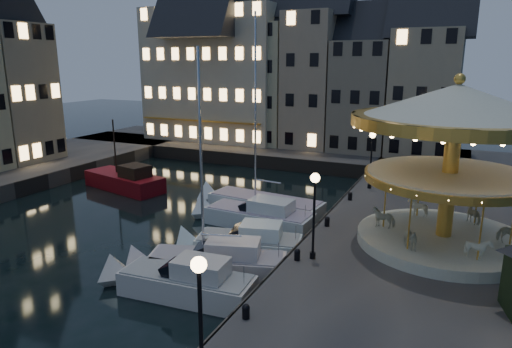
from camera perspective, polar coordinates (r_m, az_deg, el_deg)
The scene contains 27 objects.
ground at distance 24.88m, azimuth -10.05°, elevation -11.03°, with size 160.00×160.00×0.00m, color black.
quay_east at distance 26.25m, azimuth 25.03°, elevation -9.28°, with size 16.00×56.00×1.30m, color #474442.
quay_north at distance 51.88m, azimuth 0.24°, elevation 3.13°, with size 44.00×12.00×1.30m, color #474442.
quaywall_e at distance 27.20m, azimuth 7.88°, elevation -7.22°, with size 0.15×44.00×1.30m, color #47423A.
quaywall_n at distance 45.73m, azimuth -0.61°, elevation 1.64°, with size 48.00×0.15×1.30m, color #47423A.
streetlamp_a at distance 12.82m, azimuth -7.00°, elevation -16.18°, with size 0.44×0.44×4.17m.
streetlamp_b at distance 21.24m, azimuth 7.30°, elevation -3.71°, with size 0.44×0.44×4.17m.
streetlamp_c at distance 34.00m, azimuth 14.24°, elevation 2.68°, with size 0.44×0.44×4.17m.
bollard_a at distance 17.30m, azimuth -1.27°, elevation -16.71°, with size 0.30×0.30×0.57m.
bollard_b at distance 21.83m, azimuth 5.17°, elevation -9.94°, with size 0.30×0.30×0.57m.
bollard_c at distance 26.27m, azimuth 8.88°, elevation -5.83°, with size 0.30×0.30×0.57m.
bollard_d at distance 31.34m, azimuth 11.69°, elevation -2.67°, with size 0.30×0.30×0.57m.
townhouse_na at distance 58.41m, azimuth -9.43°, elevation 11.21°, with size 5.50×8.00×12.80m.
townhouse_nb at distance 55.53m, azimuth -4.68°, elevation 11.73°, with size 6.16×8.00×13.80m.
townhouse_nc at distance 52.81m, azimuth 1.17°, elevation 12.20°, with size 6.82×8.00×14.80m.
townhouse_nd at distance 50.76m, azimuth 7.28°, elevation 12.58°, with size 5.50×8.00×15.80m.
townhouse_ne at distance 49.44m, azimuth 13.35°, elevation 10.55°, with size 6.16×8.00×12.80m.
townhouse_nf at distance 48.55m, azimuth 20.50°, elevation 10.59°, with size 6.82×8.00×13.80m.
townhouse_wc at distance 48.95m, azimuth -28.87°, elevation 10.01°, with size 8.80×5.50×14.20m.
hotel_corner at distance 55.46m, azimuth -4.67°, elevation 13.28°, with size 17.60×9.00×16.80m.
motorboat_b at distance 21.57m, azimuth -9.63°, elevation -13.22°, with size 7.27×2.56×2.15m.
motorboat_c at distance 23.15m, azimuth -5.87°, elevation -11.02°, with size 7.76×4.06×10.37m.
motorboat_d at distance 25.25m, azimuth -1.84°, elevation -8.84°, with size 6.77×3.57×2.15m.
motorboat_e at distance 29.61m, azimuth -0.28°, elevation -5.32°, with size 8.05×2.68×2.15m.
motorboat_f at distance 32.39m, azimuth 0.28°, elevation -3.81°, with size 9.33×3.27×12.34m.
red_fishing_boat at distance 39.35m, azimuth -15.98°, elevation -0.88°, with size 7.90×4.24×5.95m.
carousel at distance 23.97m, azimuth 23.53°, elevation 4.46°, with size 9.79×9.79×8.57m.
Camera 1 is at (13.17, -18.35, 10.44)m, focal length 32.00 mm.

